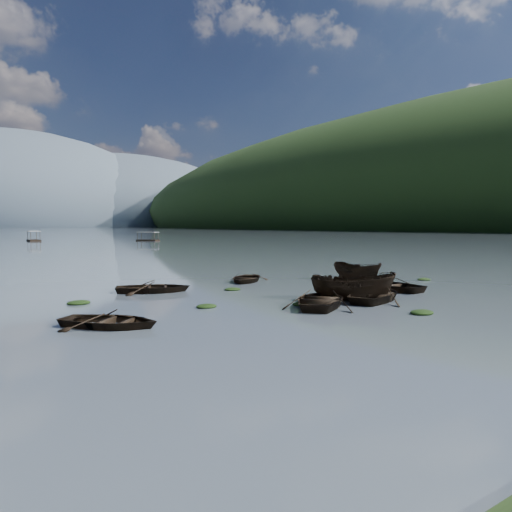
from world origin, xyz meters
TOP-DOWN VIEW (x-y plane):
  - ground_plane at (0.00, 0.00)m, footprint 2400.00×2400.00m
  - haze_mtn_c at (140.00, 900.00)m, footprint 520.00×520.00m
  - haze_mtn_d at (320.00, 900.00)m, footprint 520.00×520.00m
  - rowboat_0 at (-12.45, 4.88)m, footprint 4.85×4.98m
  - rowboat_1 at (-2.08, 3.61)m, footprint 5.96×5.75m
  - rowboat_2 at (0.53, 3.91)m, footprint 4.54×4.24m
  - rowboat_3 at (5.63, 5.68)m, footprint 3.46×4.79m
  - rowboat_4 at (1.61, 3.29)m, footprint 5.94×5.22m
  - rowboat_5 at (7.17, 9.64)m, footprint 1.92×4.49m
  - rowboat_6 at (-6.71, 13.33)m, footprint 5.33×4.75m
  - rowboat_7 at (0.95, 14.52)m, footprint 4.93×4.87m
  - weed_clump_0 at (-2.70, 4.35)m, footprint 1.08×0.89m
  - weed_clump_1 at (-6.96, 6.62)m, footprint 1.06×0.85m
  - weed_clump_2 at (0.06, -0.73)m, footprint 1.18×0.95m
  - weed_clump_3 at (0.81, 5.84)m, footprint 0.87×0.73m
  - weed_clump_4 at (12.04, 7.59)m, footprint 1.09×0.86m
  - weed_clump_5 at (-11.72, 11.42)m, footprint 1.19×0.96m
  - weed_clump_6 at (-2.33, 11.27)m, footprint 1.06×0.88m
  - weed_clump_7 at (6.39, 12.22)m, footprint 0.96×0.77m
  - pontoon_centre at (8.58, 115.00)m, footprint 3.00×6.29m
  - pontoon_right at (31.75, 100.52)m, footprint 4.99×5.79m

SIDE VIEW (x-z plane):
  - ground_plane at x=0.00m, z-range 0.00..0.00m
  - haze_mtn_c at x=140.00m, z-range -130.00..130.00m
  - haze_mtn_d at x=320.00m, z-range -110.00..110.00m
  - rowboat_0 at x=-12.45m, z-range -0.42..0.42m
  - rowboat_1 at x=-2.08m, z-range -0.50..0.50m
  - rowboat_2 at x=0.53m, z-range -0.87..0.87m
  - rowboat_3 at x=5.63m, z-range -0.49..0.49m
  - rowboat_4 at x=1.61m, z-range -0.51..0.51m
  - rowboat_5 at x=7.17m, z-range -0.85..0.85m
  - rowboat_6 at x=-6.71m, z-range -0.46..0.46m
  - rowboat_7 at x=0.95m, z-range -0.42..0.42m
  - weed_clump_0 at x=-2.70m, z-range -0.12..0.12m
  - weed_clump_1 at x=-6.96m, z-range -0.12..0.12m
  - weed_clump_2 at x=0.06m, z-range -0.13..0.13m
  - weed_clump_3 at x=0.81m, z-range -0.10..0.10m
  - weed_clump_4 at x=12.04m, z-range -0.11..0.11m
  - weed_clump_5 at x=-11.72m, z-range -0.13..0.13m
  - weed_clump_6 at x=-2.33m, z-range -0.11..0.11m
  - weed_clump_7 at x=6.39m, z-range -0.11..0.11m
  - pontoon_centre at x=8.58m, z-range -1.17..1.17m
  - pontoon_right at x=31.75m, z-range -1.05..1.05m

